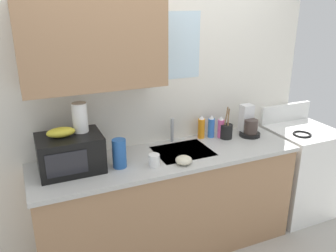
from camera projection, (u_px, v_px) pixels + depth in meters
name	position (u px, v px, depth m)	size (l,w,h in m)	color
kitchen_wall_assembly	(141.00, 91.00, 2.91)	(2.96, 0.42, 2.50)	silver
counter_unit	(168.00, 202.00, 3.01)	(2.19, 0.63, 0.90)	#9E7551
sink_faucet	(172.00, 130.00, 3.08)	(0.03, 0.03, 0.22)	#B2B5BA
stove_range	(298.00, 170.00, 3.55)	(0.60, 0.60, 1.08)	white
microwave	(70.00, 153.00, 2.57)	(0.46, 0.35, 0.27)	black
banana_bunch	(61.00, 132.00, 2.49)	(0.20, 0.11, 0.07)	gold
paper_towel_roll	(80.00, 117.00, 2.56)	(0.11, 0.11, 0.22)	white
coffee_maker	(249.00, 124.00, 3.24)	(0.19, 0.21, 0.28)	black
dish_soap_bottle_orange	(201.00, 127.00, 3.17)	(0.06, 0.06, 0.22)	orange
dish_soap_bottle_blue	(211.00, 127.00, 3.19)	(0.06, 0.06, 0.21)	blue
dish_soap_bottle_pink	(221.00, 127.00, 3.18)	(0.06, 0.06, 0.20)	#E55999
cereal_canister	(119.00, 153.00, 2.62)	(0.10, 0.10, 0.22)	#2659A5
mug_white	(154.00, 160.00, 2.65)	(0.08, 0.08, 0.10)	white
utensil_crock	(226.00, 131.00, 3.17)	(0.11, 0.11, 0.30)	black
small_bowl	(184.00, 160.00, 2.69)	(0.13, 0.13, 0.07)	beige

